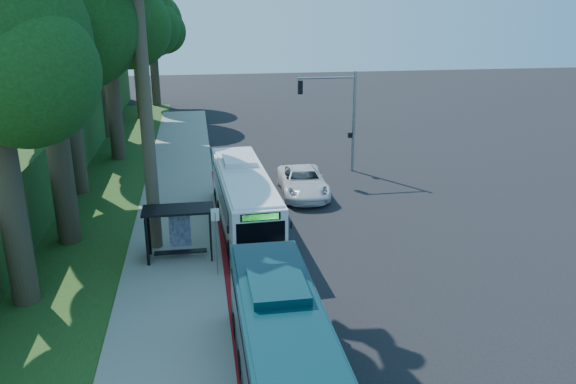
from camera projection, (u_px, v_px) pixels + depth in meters
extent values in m
plane|color=black|center=(315.00, 227.00, 29.99)|extent=(140.00, 140.00, 0.00)
cube|color=gray|center=(176.00, 234.00, 28.85)|extent=(4.50, 70.00, 0.12)
cube|color=maroon|center=(226.00, 265.00, 25.46)|extent=(0.25, 30.00, 0.13)
cube|color=#234719|center=(79.00, 208.00, 32.66)|extent=(8.00, 70.00, 0.06)
cube|color=black|center=(178.00, 209.00, 25.31)|extent=(3.20, 1.50, 0.10)
cube|color=black|center=(147.00, 238.00, 25.50)|extent=(0.06, 1.30, 2.20)
cube|color=navy|center=(180.00, 229.00, 26.36)|extent=(1.00, 0.12, 1.70)
cube|color=black|center=(181.00, 252.00, 25.87)|extent=(2.40, 0.40, 0.06)
cube|color=black|center=(149.00, 233.00, 26.07)|extent=(0.08, 0.08, 2.40)
cube|color=black|center=(210.00, 229.00, 26.50)|extent=(0.08, 0.08, 2.40)
cube|color=black|center=(148.00, 243.00, 24.95)|extent=(0.08, 0.08, 2.40)
cube|color=black|center=(211.00, 239.00, 25.38)|extent=(0.08, 0.08, 2.40)
cylinder|color=gray|center=(216.00, 245.00, 24.00)|extent=(0.06, 0.06, 3.00)
cube|color=white|center=(215.00, 215.00, 23.56)|extent=(0.35, 0.04, 0.55)
cylinder|color=gray|center=(354.00, 122.00, 38.96)|extent=(0.20, 0.20, 7.00)
cylinder|color=gray|center=(327.00, 78.00, 37.67)|extent=(4.00, 0.14, 0.14)
cube|color=black|center=(300.00, 87.00, 37.59)|extent=(0.30, 0.30, 0.90)
cube|color=black|center=(350.00, 135.00, 39.21)|extent=(0.25, 0.25, 0.35)
cylinder|color=#4C3F2D|center=(146.00, 116.00, 25.26)|extent=(0.60, 0.60, 13.00)
cylinder|color=#382B1E|center=(57.00, 139.00, 26.40)|extent=(1.10, 1.10, 10.50)
sphere|color=black|center=(74.00, 24.00, 23.85)|extent=(5.60, 5.60, 5.60)
sphere|color=black|center=(16.00, 16.00, 25.73)|extent=(5.20, 5.20, 5.20)
cylinder|color=#382B1E|center=(68.00, 98.00, 33.51)|extent=(1.18, 1.18, 11.90)
cylinder|color=#382B1E|center=(113.00, 95.00, 41.56)|extent=(1.06, 1.06, 9.80)
sphere|color=black|center=(105.00, 10.00, 39.64)|extent=(8.40, 8.40, 8.40)
sphere|color=black|center=(129.00, 27.00, 39.07)|extent=(5.88, 5.88, 5.88)
sphere|color=black|center=(88.00, 22.00, 41.06)|extent=(5.46, 5.46, 5.46)
cylinder|color=#382B1E|center=(100.00, 73.00, 48.51)|extent=(1.14, 1.14, 11.20)
sphere|color=black|center=(115.00, 5.00, 45.67)|extent=(6.72, 6.72, 6.72)
sphere|color=black|center=(76.00, 1.00, 47.94)|extent=(6.24, 6.24, 6.24)
cylinder|color=#382B1E|center=(139.00, 74.00, 56.71)|extent=(1.02, 1.02, 9.10)
sphere|color=black|center=(134.00, 16.00, 54.93)|extent=(8.00, 8.00, 8.00)
sphere|color=black|center=(151.00, 28.00, 54.39)|extent=(5.60, 5.60, 5.60)
sphere|color=black|center=(122.00, 24.00, 56.28)|extent=(5.20, 5.20, 5.20)
cylinder|color=#382B1E|center=(154.00, 69.00, 64.46)|extent=(0.98, 0.98, 8.40)
sphere|color=black|center=(151.00, 22.00, 62.82)|extent=(7.00, 7.00, 7.00)
sphere|color=black|center=(164.00, 31.00, 62.36)|extent=(4.90, 4.90, 4.90)
sphere|color=black|center=(141.00, 29.00, 64.01)|extent=(4.55, 4.55, 4.55)
cylinder|color=#382B1E|center=(10.00, 195.00, 20.93)|extent=(1.02, 1.02, 9.10)
sphere|color=black|center=(24.00, 74.00, 18.69)|extent=(5.04, 5.04, 5.04)
cube|color=white|center=(244.00, 199.00, 29.23)|extent=(2.84, 11.38, 2.68)
cube|color=black|center=(245.00, 223.00, 29.67)|extent=(2.87, 11.44, 0.33)
cube|color=black|center=(243.00, 191.00, 29.59)|extent=(2.80, 8.90, 1.04)
cube|color=black|center=(261.00, 236.00, 23.96)|extent=(2.12, 0.20, 1.32)
cube|color=black|center=(232.00, 164.00, 34.34)|extent=(1.92, 0.19, 0.94)
cube|color=#19E533|center=(260.00, 217.00, 23.67)|extent=(1.56, 0.16, 0.26)
cube|color=white|center=(243.00, 173.00, 28.79)|extent=(2.63, 10.81, 0.11)
cube|color=white|center=(239.00, 161.00, 30.49)|extent=(1.77, 2.42, 0.33)
cylinder|color=black|center=(231.00, 250.00, 26.05)|extent=(0.32, 0.95, 0.94)
cylinder|color=black|center=(277.00, 246.00, 26.46)|extent=(0.32, 0.95, 0.94)
cylinder|color=black|center=(217.00, 196.00, 33.39)|extent=(0.32, 0.95, 0.94)
cylinder|color=black|center=(253.00, 193.00, 33.81)|extent=(0.32, 0.95, 0.94)
cube|color=#092A33|center=(288.00, 368.00, 15.63)|extent=(2.44, 11.35, 2.69)
cube|color=black|center=(285.00, 350.00, 15.99)|extent=(2.49, 8.86, 1.04)
cube|color=black|center=(263.00, 269.00, 20.79)|extent=(1.93, 0.12, 0.95)
cube|color=#092A33|center=(288.00, 324.00, 15.19)|extent=(2.25, 10.78, 0.11)
cube|color=#092A33|center=(277.00, 286.00, 16.90)|extent=(1.69, 2.37, 0.33)
cylinder|color=black|center=(237.00, 326.00, 19.88)|extent=(0.29, 0.95, 0.95)
cylinder|color=black|center=(298.00, 320.00, 20.22)|extent=(0.29, 0.95, 0.95)
imported|color=silver|center=(303.00, 182.00, 34.78)|extent=(3.02, 6.12, 1.67)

